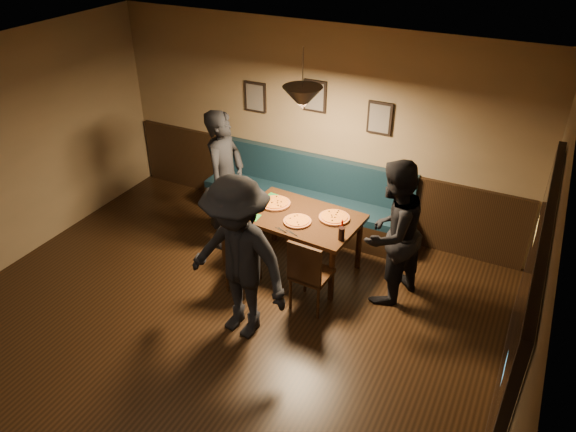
# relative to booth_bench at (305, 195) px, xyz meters

# --- Properties ---
(floor) EXTENTS (7.00, 7.00, 0.00)m
(floor) POSITION_rel_booth_bench_xyz_m (0.00, -3.20, -0.50)
(floor) COLOR black
(floor) RESTS_ON ground
(ceiling) EXTENTS (7.00, 7.00, 0.00)m
(ceiling) POSITION_rel_booth_bench_xyz_m (0.00, -3.20, 2.30)
(ceiling) COLOR silver
(ceiling) RESTS_ON ground
(wall_back) EXTENTS (6.00, 0.00, 6.00)m
(wall_back) POSITION_rel_booth_bench_xyz_m (0.00, 0.30, 0.90)
(wall_back) COLOR #8C704F
(wall_back) RESTS_ON ground
(wall_right) EXTENTS (0.00, 7.00, 7.00)m
(wall_right) POSITION_rel_booth_bench_xyz_m (3.00, -3.20, 0.90)
(wall_right) COLOR #8C704F
(wall_right) RESTS_ON ground
(wainscot) EXTENTS (5.88, 0.06, 1.00)m
(wainscot) POSITION_rel_booth_bench_xyz_m (0.00, 0.27, 0.00)
(wainscot) COLOR black
(wainscot) RESTS_ON ground
(booth_bench) EXTENTS (3.00, 0.60, 1.00)m
(booth_bench) POSITION_rel_booth_bench_xyz_m (0.00, 0.00, 0.00)
(booth_bench) COLOR #0F232D
(booth_bench) RESTS_ON ground
(window_frame) EXTENTS (0.06, 2.56, 1.86)m
(window_frame) POSITION_rel_booth_bench_xyz_m (2.96, -2.70, 1.00)
(window_frame) COLOR black
(window_frame) RESTS_ON wall_right
(window_glass) EXTENTS (0.00, 2.40, 2.40)m
(window_glass) POSITION_rel_booth_bench_xyz_m (2.93, -2.70, 1.00)
(window_glass) COLOR black
(window_glass) RESTS_ON wall_right
(picture_left) EXTENTS (0.32, 0.04, 0.42)m
(picture_left) POSITION_rel_booth_bench_xyz_m (-0.90, 0.27, 1.20)
(picture_left) COLOR black
(picture_left) RESTS_ON wall_back
(picture_center) EXTENTS (0.32, 0.04, 0.42)m
(picture_center) POSITION_rel_booth_bench_xyz_m (0.00, 0.27, 1.35)
(picture_center) COLOR black
(picture_center) RESTS_ON wall_back
(picture_right) EXTENTS (0.32, 0.04, 0.42)m
(picture_right) POSITION_rel_booth_bench_xyz_m (0.90, 0.27, 1.20)
(picture_right) COLOR black
(picture_right) RESTS_ON wall_back
(pendant_lamp) EXTENTS (0.44, 0.44, 0.25)m
(pendant_lamp) POSITION_rel_booth_bench_xyz_m (0.38, -0.93, 1.75)
(pendant_lamp) COLOR black
(pendant_lamp) RESTS_ON ceiling
(dining_table) EXTENTS (1.49, 1.02, 0.76)m
(dining_table) POSITION_rel_booth_bench_xyz_m (0.38, -0.93, -0.12)
(dining_table) COLOR black
(dining_table) RESTS_ON floor
(chair_near_left) EXTENTS (0.46, 0.46, 0.85)m
(chair_near_left) POSITION_rel_booth_bench_xyz_m (-0.07, -1.58, -0.07)
(chair_near_left) COLOR black
(chair_near_left) RESTS_ON floor
(chair_near_right) EXTENTS (0.44, 0.44, 0.94)m
(chair_near_right) POSITION_rel_booth_bench_xyz_m (0.81, -1.54, -0.03)
(chair_near_right) COLOR black
(chair_near_right) RESTS_ON floor
(diner_left) EXTENTS (0.50, 0.72, 1.89)m
(diner_left) POSITION_rel_booth_bench_xyz_m (-0.75, -0.83, 0.45)
(diner_left) COLOR black
(diner_left) RESTS_ON floor
(diner_right) EXTENTS (0.92, 1.03, 1.76)m
(diner_right) POSITION_rel_booth_bench_xyz_m (1.53, -0.99, 0.38)
(diner_right) COLOR black
(diner_right) RESTS_ON floor
(diner_front) EXTENTS (1.30, 0.86, 1.87)m
(diner_front) POSITION_rel_booth_bench_xyz_m (0.30, -2.26, 0.44)
(diner_front) COLOR black
(diner_front) RESTS_ON floor
(pizza_a) EXTENTS (0.41, 0.41, 0.04)m
(pizza_a) POSITION_rel_booth_bench_xyz_m (-0.03, -0.83, 0.28)
(pizza_a) COLOR orange
(pizza_a) RESTS_ON dining_table
(pizza_b) EXTENTS (0.39, 0.39, 0.04)m
(pizza_b) POSITION_rel_booth_bench_xyz_m (0.41, -1.09, 0.28)
(pizza_b) COLOR orange
(pizza_b) RESTS_ON dining_table
(pizza_c) EXTENTS (0.49, 0.49, 0.04)m
(pizza_c) POSITION_rel_booth_bench_xyz_m (0.77, -0.82, 0.28)
(pizza_c) COLOR #D35F27
(pizza_c) RESTS_ON dining_table
(soda_glass) EXTENTS (0.09, 0.09, 0.16)m
(soda_glass) POSITION_rel_booth_bench_xyz_m (1.01, -1.19, 0.34)
(soda_glass) COLOR black
(soda_glass) RESTS_ON dining_table
(tabasco_bottle) EXTENTS (0.03, 0.03, 0.11)m
(tabasco_bottle) POSITION_rel_booth_bench_xyz_m (0.92, -0.94, 0.32)
(tabasco_bottle) COLOR #8C0C04
(tabasco_bottle) RESTS_ON dining_table
(napkin_a) EXTENTS (0.16, 0.16, 0.01)m
(napkin_a) POSITION_rel_booth_bench_xyz_m (-0.17, -0.65, 0.27)
(napkin_a) COLOR #1C6A26
(napkin_a) RESTS_ON dining_table
(napkin_b) EXTENTS (0.18, 0.18, 0.01)m
(napkin_b) POSITION_rel_booth_bench_xyz_m (-0.13, -1.22, 0.27)
(napkin_b) COLOR #207824
(napkin_b) RESTS_ON dining_table
(cutlery_set) EXTENTS (0.17, 0.08, 0.00)m
(cutlery_set) POSITION_rel_booth_bench_xyz_m (0.38, -1.33, 0.26)
(cutlery_set) COLOR silver
(cutlery_set) RESTS_ON dining_table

